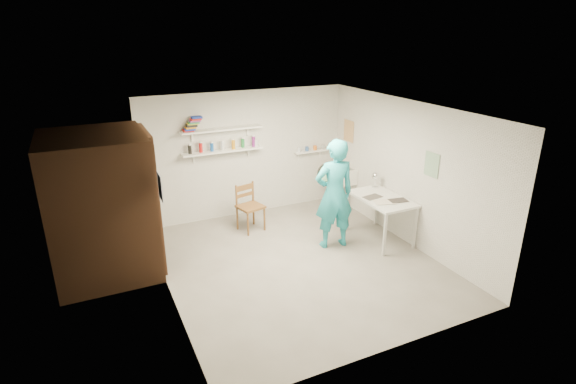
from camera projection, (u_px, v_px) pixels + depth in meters
name	position (u px, v px, depth m)	size (l,w,h in m)	color
floor	(299.00, 263.00, 7.07)	(4.00, 4.50, 0.02)	slate
ceiling	(300.00, 109.00, 6.22)	(4.00, 4.50, 0.02)	silver
wall_back	(246.00, 154.00, 8.56)	(4.00, 0.02, 2.40)	silver
wall_front	(396.00, 258.00, 4.73)	(4.00, 0.02, 2.40)	silver
wall_left	(162.00, 214.00, 5.84)	(0.02, 4.50, 2.40)	silver
wall_right	(408.00, 173.00, 7.45)	(0.02, 4.50, 2.40)	silver
doorway_recess	(151.00, 201.00, 6.81)	(0.02, 0.90, 2.00)	black
corridor_box	(101.00, 206.00, 6.51)	(1.40, 1.50, 2.10)	brown
door_lintel	(145.00, 133.00, 6.45)	(0.06, 1.05, 0.10)	brown
door_jamb_near	(159.00, 213.00, 6.39)	(0.06, 0.10, 2.00)	brown
door_jamb_far	(147.00, 191.00, 7.24)	(0.06, 0.10, 2.00)	brown
shelf_lower	(223.00, 151.00, 8.20)	(1.50, 0.22, 0.03)	white
shelf_upper	(222.00, 129.00, 8.06)	(1.50, 0.22, 0.03)	white
ledge_shelf	(311.00, 151.00, 9.05)	(0.70, 0.14, 0.03)	white
poster_left	(160.00, 187.00, 5.77)	(0.01, 0.28, 0.36)	#334C7F
poster_right_a	(349.00, 131.00, 8.84)	(0.01, 0.34, 0.42)	#995933
poster_right_b	(432.00, 165.00, 6.87)	(0.01, 0.30, 0.38)	#3F724C
belfast_sink	(339.00, 175.00, 8.96)	(0.48, 0.60, 0.30)	white
man	(334.00, 194.00, 7.30)	(0.67, 0.44, 1.85)	teal
wall_clock	(327.00, 173.00, 7.37)	(0.33, 0.33, 0.04)	beige
wooden_chair	(250.00, 207.00, 8.04)	(0.42, 0.40, 0.90)	brown
work_table	(380.00, 218.00, 7.71)	(0.70, 1.16, 0.77)	silver
desk_lamp	(376.00, 176.00, 7.97)	(0.15, 0.15, 0.15)	silver
spray_cans	(223.00, 146.00, 8.16)	(1.26, 0.06, 0.17)	black
book_stack	(193.00, 124.00, 7.80)	(0.34, 0.14, 0.25)	red
ledge_pots	(311.00, 148.00, 9.03)	(0.48, 0.07, 0.09)	silver
papers	(382.00, 197.00, 7.58)	(0.30, 0.22, 0.02)	silver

